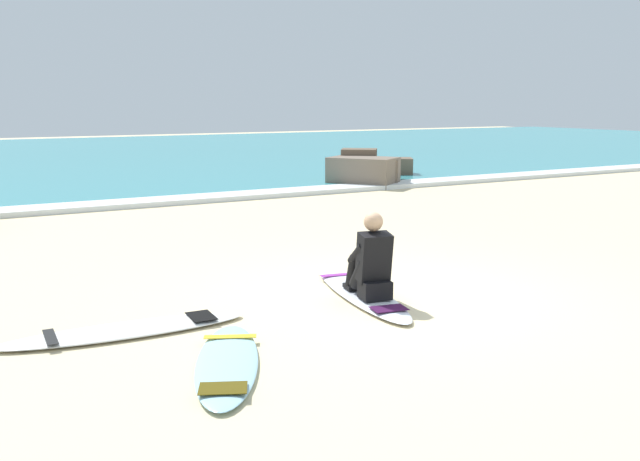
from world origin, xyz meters
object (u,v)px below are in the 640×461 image
at_px(surfer_seated, 371,264).
at_px(surfboard_main, 360,292).
at_px(surfboard_spare_near, 125,330).
at_px(surfboard_spare_far, 227,362).

bearing_deg(surfer_seated, surfboard_main, 78.89).
bearing_deg(surfboard_main, surfer_seated, -101.11).
bearing_deg(surfboard_spare_near, surfboard_spare_far, -67.26).
relative_size(surfboard_main, surfer_seated, 2.74).
xyz_separation_m(surfer_seated, surfboard_spare_far, (-2.12, -1.01, -0.40)).
height_order(surfer_seated, surfboard_spare_near, surfer_seated).
bearing_deg(surfer_seated, surfboard_spare_near, 174.29).
distance_m(surfboard_spare_near, surfboard_spare_far, 1.38).
height_order(surfer_seated, surfboard_spare_far, surfer_seated).
bearing_deg(surfer_seated, surfboard_spare_far, -154.52).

